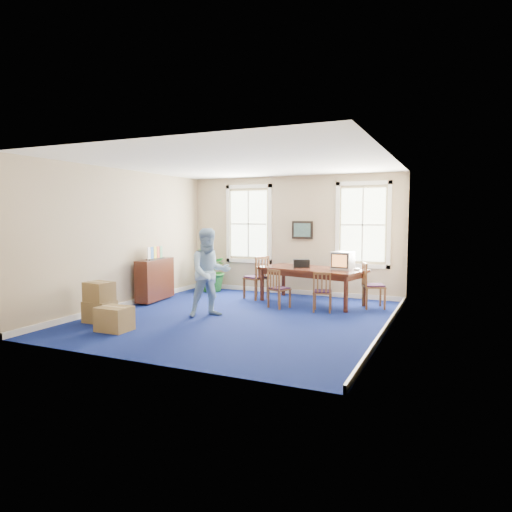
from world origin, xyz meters
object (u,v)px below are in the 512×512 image
at_px(potted_plant, 213,270).
at_px(crt_tv, 343,261).
at_px(man, 210,273).
at_px(cardboard_boxes, 112,301).
at_px(conference_table, 312,286).
at_px(credenza, 155,281).
at_px(chair_near_left, 279,288).

bearing_deg(potted_plant, crt_tv, -6.94).
relative_size(man, cardboard_boxes, 1.25).
distance_m(conference_table, crt_tv, 0.98).
distance_m(crt_tv, credenza, 4.65).
bearing_deg(credenza, chair_near_left, 3.11).
bearing_deg(man, crt_tv, 0.64).
height_order(conference_table, chair_near_left, chair_near_left).
height_order(crt_tv, potted_plant, crt_tv).
distance_m(conference_table, man, 2.81).
bearing_deg(chair_near_left, crt_tv, -122.00).
relative_size(crt_tv, potted_plant, 0.41).
bearing_deg(man, credenza, 110.29).
relative_size(crt_tv, credenza, 0.39).
bearing_deg(potted_plant, chair_near_left, -28.68).
distance_m(crt_tv, chair_near_left, 1.68).
relative_size(chair_near_left, credenza, 0.70).
xyz_separation_m(crt_tv, chair_near_left, (-1.26, -0.92, -0.62)).
height_order(man, potted_plant, man).
bearing_deg(potted_plant, cardboard_boxes, -90.53).
bearing_deg(man, conference_table, 10.98).
xyz_separation_m(potted_plant, cardboard_boxes, (-0.04, -4.08, -0.18)).
height_order(conference_table, potted_plant, potted_plant).
bearing_deg(credenza, conference_table, 14.54).
bearing_deg(conference_table, credenza, -145.77).
height_order(conference_table, credenza, credenza).
bearing_deg(chair_near_left, potted_plant, -6.71).
distance_m(crt_tv, potted_plant, 3.83).
distance_m(conference_table, chair_near_left, 1.00).
bearing_deg(potted_plant, credenza, -108.33).
height_order(crt_tv, chair_near_left, crt_tv).
height_order(chair_near_left, potted_plant, potted_plant).
bearing_deg(cardboard_boxes, potted_plant, 89.47).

